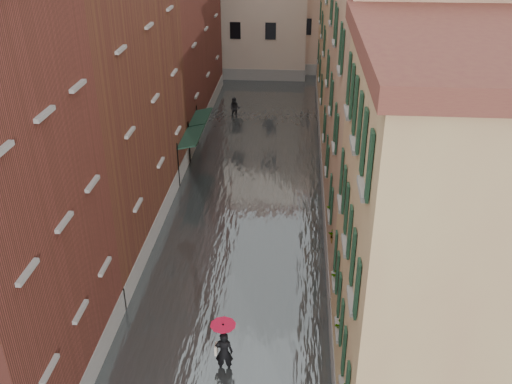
% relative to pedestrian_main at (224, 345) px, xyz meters
% --- Properties ---
extents(ground, '(120.00, 120.00, 0.00)m').
position_rel_pedestrian_main_xyz_m(ground, '(-0.28, 0.75, -1.20)').
color(ground, '#4F4F51').
rests_on(ground, ground).
extents(floodwater, '(10.00, 60.00, 0.20)m').
position_rel_pedestrian_main_xyz_m(floodwater, '(-0.28, 13.75, -1.10)').
color(floodwater, '#494F51').
rests_on(floodwater, ground).
extents(building_left_mid, '(6.00, 14.00, 12.50)m').
position_rel_pedestrian_main_xyz_m(building_left_mid, '(-7.28, 9.75, 5.05)').
color(building_left_mid, '#552E1A').
rests_on(building_left_mid, ground).
extents(building_left_far, '(6.00, 16.00, 14.00)m').
position_rel_pedestrian_main_xyz_m(building_left_far, '(-7.28, 24.75, 5.80)').
color(building_left_far, brown).
rests_on(building_left_far, ground).
extents(building_right_near, '(6.00, 8.00, 11.50)m').
position_rel_pedestrian_main_xyz_m(building_right_near, '(6.72, -1.25, 4.55)').
color(building_right_near, '#AB7D58').
rests_on(building_right_near, ground).
extents(building_right_mid, '(6.00, 14.00, 13.00)m').
position_rel_pedestrian_main_xyz_m(building_right_mid, '(6.72, 9.75, 5.30)').
color(building_right_mid, tan).
rests_on(building_right_mid, ground).
extents(building_right_far, '(6.00, 16.00, 11.50)m').
position_rel_pedestrian_main_xyz_m(building_right_far, '(6.72, 24.75, 4.55)').
color(building_right_far, '#AB7D58').
rests_on(building_right_far, ground).
extents(building_end_pink, '(10.00, 9.00, 12.00)m').
position_rel_pedestrian_main_xyz_m(building_end_pink, '(5.72, 40.75, 4.80)').
color(building_end_pink, tan).
rests_on(building_end_pink, ground).
extents(awning_near, '(1.09, 3.28, 2.80)m').
position_rel_pedestrian_main_xyz_m(awning_near, '(-3.76, 15.12, 1.27)').
color(awning_near, '#142E21').
rests_on(awning_near, ground).
extents(awning_far, '(1.09, 2.95, 2.80)m').
position_rel_pedestrian_main_xyz_m(awning_far, '(-3.77, 18.32, 1.26)').
color(awning_far, '#142E21').
rests_on(awning_far, ground).
extents(window_planters, '(0.59, 10.66, 0.84)m').
position_rel_pedestrian_main_xyz_m(window_planters, '(3.84, 1.30, 2.31)').
color(window_planters, brown).
rests_on(window_planters, ground).
extents(pedestrian_main, '(0.88, 0.88, 2.06)m').
position_rel_pedestrian_main_xyz_m(pedestrian_main, '(0.00, 0.00, 0.00)').
color(pedestrian_main, black).
rests_on(pedestrian_main, ground).
extents(pedestrian_far, '(0.83, 0.68, 1.59)m').
position_rel_pedestrian_main_xyz_m(pedestrian_far, '(-2.39, 25.07, -0.41)').
color(pedestrian_far, black).
rests_on(pedestrian_far, ground).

